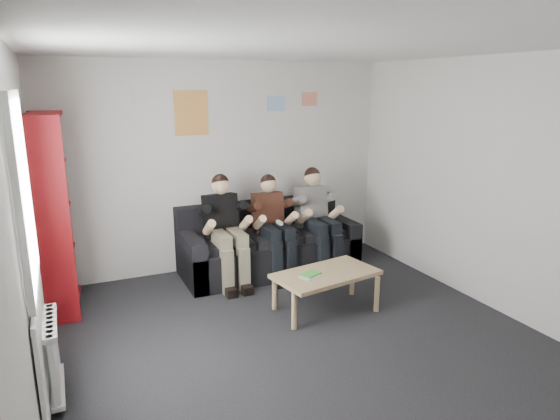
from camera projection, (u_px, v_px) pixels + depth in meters
name	position (u px, v px, depth m)	size (l,w,h in m)	color
room_shell	(312.00, 209.00, 4.31)	(5.00, 5.00, 5.00)	black
sofa	(268.00, 247.00, 6.57)	(2.27, 0.93, 0.88)	black
bookshelf	(54.00, 214.00, 5.30)	(0.32, 0.95, 2.12)	maroon
coffee_table	(326.00, 277.00, 5.35)	(1.10, 0.61, 0.44)	tan
game_cases	(310.00, 275.00, 5.22)	(0.22, 0.18, 0.03)	silver
person_left	(226.00, 231.00, 6.05)	(0.40, 0.86, 1.34)	black
person_middle	(274.00, 226.00, 6.31)	(0.38, 0.81, 1.29)	#522A1B
person_right	(318.00, 219.00, 6.55)	(0.40, 0.86, 1.34)	silver
radiator	(54.00, 355.00, 3.88)	(0.10, 0.64, 0.60)	silver
window	(33.00, 275.00, 3.68)	(0.05, 1.30, 2.36)	white
poster_large	(191.00, 113.00, 6.18)	(0.42, 0.01, 0.55)	#D7C94B
poster_blue	(276.00, 103.00, 6.61)	(0.25, 0.01, 0.20)	#4594ED
poster_pink	(310.00, 99.00, 6.80)	(0.22, 0.01, 0.18)	#DD458A
poster_sign	(141.00, 97.00, 5.90)	(0.20, 0.01, 0.14)	silver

